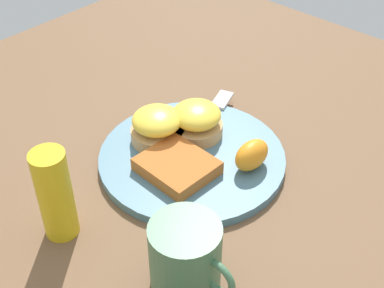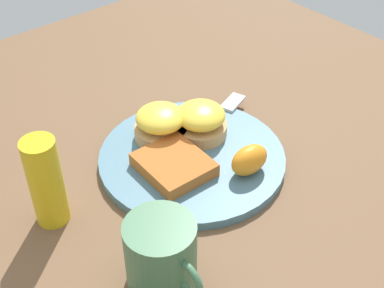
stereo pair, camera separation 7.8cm
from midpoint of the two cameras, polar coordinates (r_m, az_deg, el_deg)
name	(u,v)px [view 2 (the right image)]	position (r m, az deg, el deg)	size (l,w,h in m)	color
ground_plane	(192,162)	(0.80, 2.78, -2.00)	(1.10, 1.10, 0.00)	brown
plate	(192,158)	(0.80, 2.80, -1.62)	(0.28, 0.28, 0.01)	slate
sandwich_benedict_left	(201,121)	(0.82, 3.66, 2.38)	(0.08, 0.08, 0.05)	tan
sandwich_benedict_right	(161,124)	(0.81, -0.61, 2.09)	(0.08, 0.08, 0.05)	tan
hashbrown_patty	(174,165)	(0.76, 0.98, -2.33)	(0.10, 0.09, 0.02)	#B35F26
orange_wedge	(249,160)	(0.76, 9.08, -1.81)	(0.06, 0.04, 0.04)	orange
fork	(210,127)	(0.84, 4.57, 1.71)	(0.10, 0.24, 0.00)	silver
cup	(162,255)	(0.62, 0.41, -11.94)	(0.11, 0.08, 0.09)	#42704C
condiment_bottle	(46,182)	(0.69, -12.23, -4.14)	(0.04, 0.04, 0.13)	gold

